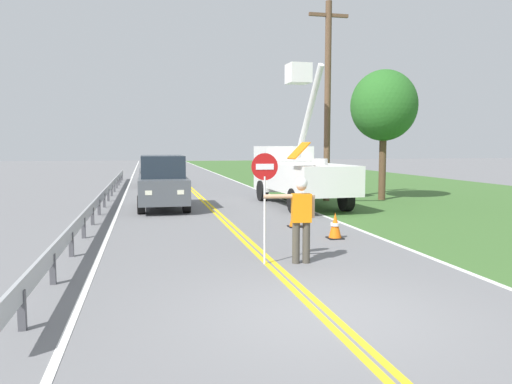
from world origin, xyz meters
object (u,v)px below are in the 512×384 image
at_px(traffic_cone_lead, 335,226).
at_px(roadside_tree_verge, 384,106).
at_px(oncoming_sedan_second, 155,172).
at_px(utility_bucket_truck, 298,171).
at_px(flagger_worker, 301,214).
at_px(utility_pole_near, 328,98).
at_px(stop_sign_paddle, 265,183).
at_px(traffic_cone_mid, 295,216).
at_px(oncoming_suv_nearest, 163,182).

bearing_deg(traffic_cone_lead, roadside_tree_verge, 56.46).
bearing_deg(oncoming_sedan_second, utility_bucket_truck, -63.33).
distance_m(flagger_worker, utility_pole_near, 12.67).
distance_m(stop_sign_paddle, traffic_cone_mid, 5.08).
xyz_separation_m(oncoming_sedan_second, traffic_cone_lead, (4.36, -18.92, -0.50)).
relative_size(stop_sign_paddle, roadside_tree_verge, 0.39).
relative_size(flagger_worker, utility_bucket_truck, 0.26).
bearing_deg(traffic_cone_mid, utility_bucket_truck, 71.96).
distance_m(flagger_worker, roadside_tree_verge, 13.67).
bearing_deg(utility_bucket_truck, oncoming_sedan_second, 116.67).
distance_m(utility_pole_near, traffic_cone_lead, 10.16).
distance_m(stop_sign_paddle, roadside_tree_verge, 13.90).
relative_size(stop_sign_paddle, utility_bucket_truck, 0.34).
bearing_deg(oncoming_suv_nearest, utility_bucket_truck, 1.38).
bearing_deg(stop_sign_paddle, oncoming_suv_nearest, 100.12).
relative_size(flagger_worker, traffic_cone_lead, 2.61).
height_order(utility_bucket_truck, utility_pole_near, utility_pole_near).
relative_size(oncoming_sedan_second, roadside_tree_verge, 0.70).
distance_m(utility_bucket_truck, oncoming_sedan_second, 12.67).
distance_m(traffic_cone_lead, traffic_cone_mid, 2.11).
xyz_separation_m(stop_sign_paddle, roadside_tree_verge, (8.19, 10.94, 2.56)).
bearing_deg(stop_sign_paddle, traffic_cone_lead, 43.47).
bearing_deg(traffic_cone_lead, utility_bucket_truck, 80.18).
height_order(stop_sign_paddle, traffic_cone_lead, stop_sign_paddle).
xyz_separation_m(oncoming_suv_nearest, roadside_tree_verge, (9.95, 1.06, 3.21)).
bearing_deg(traffic_cone_mid, stop_sign_paddle, -114.52).
relative_size(flagger_worker, roadside_tree_verge, 0.31).
relative_size(flagger_worker, oncoming_suv_nearest, 0.40).
height_order(utility_pole_near, traffic_cone_mid, utility_pole_near).
distance_m(utility_bucket_truck, utility_pole_near, 3.75).
bearing_deg(oncoming_suv_nearest, utility_pole_near, 9.64).
distance_m(traffic_cone_mid, roadside_tree_verge, 9.77).
relative_size(oncoming_suv_nearest, utility_pole_near, 0.53).
height_order(traffic_cone_lead, roadside_tree_verge, roadside_tree_verge).
xyz_separation_m(stop_sign_paddle, traffic_cone_lead, (2.52, 2.39, -1.37)).
xyz_separation_m(stop_sign_paddle, traffic_cone_mid, (2.03, 4.45, -1.37)).
distance_m(oncoming_sedan_second, traffic_cone_mid, 17.31).
bearing_deg(utility_pole_near, utility_bucket_truck, -147.08).
relative_size(utility_bucket_truck, traffic_cone_lead, 9.87).
relative_size(oncoming_suv_nearest, roadside_tree_verge, 0.78).
height_order(utility_bucket_truck, traffic_cone_lead, utility_bucket_truck).
height_order(utility_bucket_truck, oncoming_sedan_second, utility_bucket_truck).
xyz_separation_m(flagger_worker, traffic_cone_lead, (1.76, 2.47, -0.71)).
bearing_deg(traffic_cone_lead, stop_sign_paddle, -136.53).
relative_size(utility_bucket_truck, roadside_tree_verge, 1.17).
bearing_deg(roadside_tree_verge, flagger_worker, -123.97).
xyz_separation_m(traffic_cone_lead, traffic_cone_mid, (-0.49, 2.06, 0.00)).
bearing_deg(oncoming_suv_nearest, flagger_worker, -75.75).
bearing_deg(utility_pole_near, stop_sign_paddle, -116.54).
bearing_deg(traffic_cone_mid, utility_pole_near, 62.16).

